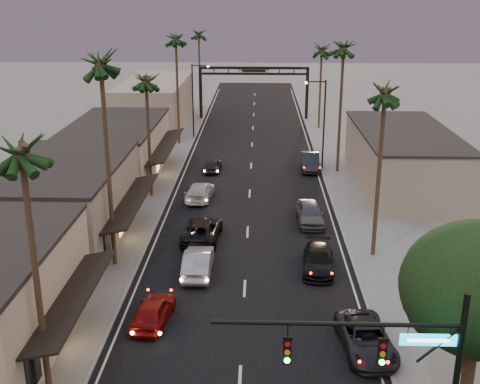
# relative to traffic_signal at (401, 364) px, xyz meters

# --- Properties ---
(ground) EXTENTS (200.00, 200.00, 0.00)m
(ground) POSITION_rel_traffic_signal_xyz_m (-5.69, 36.00, -5.08)
(ground) COLOR slate
(ground) RESTS_ON ground
(road) EXTENTS (14.00, 120.00, 0.02)m
(road) POSITION_rel_traffic_signal_xyz_m (-5.69, 41.00, -5.08)
(road) COLOR black
(road) RESTS_ON ground
(sidewalk_left) EXTENTS (5.00, 92.00, 0.12)m
(sidewalk_left) POSITION_rel_traffic_signal_xyz_m (-15.19, 48.00, -5.02)
(sidewalk_left) COLOR slate
(sidewalk_left) RESTS_ON ground
(sidewalk_right) EXTENTS (5.00, 92.00, 0.12)m
(sidewalk_right) POSITION_rel_traffic_signal_xyz_m (3.81, 48.00, -5.02)
(sidewalk_right) COLOR slate
(sidewalk_right) RESTS_ON ground
(storefront_mid) EXTENTS (8.00, 14.00, 5.50)m
(storefront_mid) POSITION_rel_traffic_signal_xyz_m (-18.69, 22.00, -2.33)
(storefront_mid) COLOR gray
(storefront_mid) RESTS_ON ground
(storefront_far) EXTENTS (8.00, 16.00, 5.00)m
(storefront_far) POSITION_rel_traffic_signal_xyz_m (-18.69, 38.00, -2.58)
(storefront_far) COLOR #C6B197
(storefront_far) RESTS_ON ground
(storefront_dist) EXTENTS (8.00, 20.00, 6.00)m
(storefront_dist) POSITION_rel_traffic_signal_xyz_m (-18.69, 61.00, -2.08)
(storefront_dist) COLOR gray
(storefront_dist) RESTS_ON ground
(building_right) EXTENTS (8.00, 18.00, 5.00)m
(building_right) POSITION_rel_traffic_signal_xyz_m (8.31, 36.00, -2.58)
(building_right) COLOR gray
(building_right) RESTS_ON ground
(traffic_signal) EXTENTS (8.51, 0.22, 7.80)m
(traffic_signal) POSITION_rel_traffic_signal_xyz_m (0.00, 0.00, 0.00)
(traffic_signal) COLOR black
(traffic_signal) RESTS_ON ground
(arch) EXTENTS (15.20, 0.40, 7.27)m
(arch) POSITION_rel_traffic_signal_xyz_m (-5.69, 66.00, 0.45)
(arch) COLOR black
(arch) RESTS_ON ground
(streetlight_right) EXTENTS (2.13, 0.30, 9.00)m
(streetlight_right) POSITION_rel_traffic_signal_xyz_m (1.23, 41.00, 0.25)
(streetlight_right) COLOR black
(streetlight_right) RESTS_ON ground
(streetlight_left) EXTENTS (2.13, 0.30, 9.00)m
(streetlight_left) POSITION_rel_traffic_signal_xyz_m (-12.61, 54.00, 0.25)
(streetlight_left) COLOR black
(streetlight_left) RESTS_ON ground
(palm_la) EXTENTS (3.20, 3.20, 13.20)m
(palm_la) POSITION_rel_traffic_signal_xyz_m (-14.29, 5.00, 6.36)
(palm_la) COLOR #38281C
(palm_la) RESTS_ON ground
(palm_lb) EXTENTS (3.20, 3.20, 15.20)m
(palm_lb) POSITION_rel_traffic_signal_xyz_m (-14.29, 18.00, 8.30)
(palm_lb) COLOR #38281C
(palm_lb) RESTS_ON ground
(palm_lc) EXTENTS (3.20, 3.20, 12.20)m
(palm_lc) POSITION_rel_traffic_signal_xyz_m (-14.29, 32.00, 5.39)
(palm_lc) COLOR #38281C
(palm_lc) RESTS_ON ground
(palm_ld) EXTENTS (3.20, 3.20, 14.20)m
(palm_ld) POSITION_rel_traffic_signal_xyz_m (-14.29, 51.00, 7.33)
(palm_ld) COLOR #38281C
(palm_ld) RESTS_ON ground
(palm_ra) EXTENTS (3.20, 3.20, 13.20)m
(palm_ra) POSITION_rel_traffic_signal_xyz_m (2.91, 20.00, 6.36)
(palm_ra) COLOR #38281C
(palm_ra) RESTS_ON ground
(palm_rb) EXTENTS (3.20, 3.20, 14.20)m
(palm_rb) POSITION_rel_traffic_signal_xyz_m (2.91, 40.00, 7.33)
(palm_rb) COLOR #38281C
(palm_rb) RESTS_ON ground
(palm_rc) EXTENTS (3.20, 3.20, 12.20)m
(palm_rc) POSITION_rel_traffic_signal_xyz_m (2.91, 60.00, 5.39)
(palm_rc) COLOR #38281C
(palm_rc) RESTS_ON ground
(palm_far) EXTENTS (3.20, 3.20, 13.20)m
(palm_far) POSITION_rel_traffic_signal_xyz_m (-13.99, 74.00, 6.36)
(palm_far) COLOR #38281C
(palm_far) RESTS_ON ground
(oncoming_red) EXTENTS (2.18, 4.43, 1.45)m
(oncoming_red) POSITION_rel_traffic_signal_xyz_m (-10.54, 10.92, -4.35)
(oncoming_red) COLOR maroon
(oncoming_red) RESTS_ON ground
(oncoming_pickup) EXTENTS (2.84, 5.57, 1.51)m
(oncoming_pickup) POSITION_rel_traffic_signal_xyz_m (-8.94, 22.47, -4.33)
(oncoming_pickup) COLOR black
(oncoming_pickup) RESTS_ON ground
(oncoming_silver) EXTENTS (1.72, 4.86, 1.60)m
(oncoming_silver) POSITION_rel_traffic_signal_xyz_m (-8.70, 16.97, -4.28)
(oncoming_silver) COLOR gray
(oncoming_silver) RESTS_ON ground
(oncoming_white) EXTENTS (2.45, 5.21, 1.47)m
(oncoming_white) POSITION_rel_traffic_signal_xyz_m (-9.94, 31.35, -4.35)
(oncoming_white) COLOR #B1B1B1
(oncoming_white) RESTS_ON ground
(oncoming_dgrey) EXTENTS (1.71, 3.94, 1.32)m
(oncoming_dgrey) POSITION_rel_traffic_signal_xyz_m (-9.52, 39.86, -4.42)
(oncoming_dgrey) COLOR black
(oncoming_dgrey) RESTS_ON ground
(curbside_near) EXTENTS (2.82, 5.30, 1.42)m
(curbside_near) POSITION_rel_traffic_signal_xyz_m (0.51, 8.54, -4.37)
(curbside_near) COLOR black
(curbside_near) RESTS_ON ground
(curbside_black) EXTENTS (2.35, 4.98, 1.40)m
(curbside_black) POSITION_rel_traffic_signal_xyz_m (-1.03, 17.72, -4.38)
(curbside_black) COLOR black
(curbside_black) RESTS_ON ground
(curbside_grey) EXTENTS (2.14, 4.92, 1.65)m
(curbside_grey) POSITION_rel_traffic_signal_xyz_m (-0.91, 25.99, -4.26)
(curbside_grey) COLOR #47464B
(curbside_grey) RESTS_ON ground
(curbside_far) EXTENTS (1.96, 5.13, 1.67)m
(curbside_far) POSITION_rel_traffic_signal_xyz_m (0.25, 40.74, -4.25)
(curbside_far) COLOR black
(curbside_far) RESTS_ON ground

